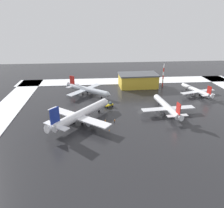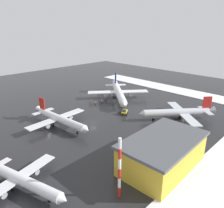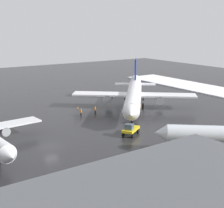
{
  "view_description": "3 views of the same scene",
  "coord_description": "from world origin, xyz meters",
  "px_view_note": "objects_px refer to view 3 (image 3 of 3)",
  "views": [
    {
      "loc": [
        23.17,
        100.5,
        43.08
      ],
      "look_at": [
        14.89,
        3.8,
        4.21
      ],
      "focal_mm": 35.0,
      "sensor_mm": 36.0,
      "label": 1
    },
    {
      "loc": [
        -51.69,
        -62.72,
        36.73
      ],
      "look_at": [
        15.64,
        4.85,
        2.88
      ],
      "focal_mm": 35.0,
      "sensor_mm": 36.0,
      "label": 2
    },
    {
      "loc": [
        -23.65,
        -55.1,
        21.66
      ],
      "look_at": [
        17.74,
        6.5,
        4.33
      ],
      "focal_mm": 55.0,
      "sensor_mm": 36.0,
      "label": 3
    }
  ],
  "objects_px": {
    "pushback_tug": "(130,129)",
    "traffic_cone_mid_line": "(143,105)",
    "airplane_distant_tail": "(134,95)",
    "traffic_cone_near_nose": "(78,108)",
    "ground_crew_beside_wing": "(81,112)",
    "ground_crew_near_tug": "(140,107)",
    "ground_crew_by_nose_gear": "(95,110)"
  },
  "relations": [
    {
      "from": "traffic_cone_mid_line",
      "to": "traffic_cone_near_nose",
      "type": "bearing_deg",
      "value": 157.27
    },
    {
      "from": "ground_crew_near_tug",
      "to": "ground_crew_beside_wing",
      "type": "bearing_deg",
      "value": 119.34
    },
    {
      "from": "airplane_distant_tail",
      "to": "pushback_tug",
      "type": "distance_m",
      "value": 21.24
    },
    {
      "from": "ground_crew_near_tug",
      "to": "ground_crew_by_nose_gear",
      "type": "bearing_deg",
      "value": 113.57
    },
    {
      "from": "airplane_distant_tail",
      "to": "ground_crew_beside_wing",
      "type": "relative_size",
      "value": 19.08
    },
    {
      "from": "traffic_cone_near_nose",
      "to": "ground_crew_near_tug",
      "type": "bearing_deg",
      "value": -42.27
    },
    {
      "from": "pushback_tug",
      "to": "traffic_cone_mid_line",
      "type": "bearing_deg",
      "value": -167.09
    },
    {
      "from": "airplane_distant_tail",
      "to": "ground_crew_near_tug",
      "type": "distance_m",
      "value": 3.56
    },
    {
      "from": "pushback_tug",
      "to": "ground_crew_by_nose_gear",
      "type": "height_order",
      "value": "pushback_tug"
    },
    {
      "from": "pushback_tug",
      "to": "ground_crew_near_tug",
      "type": "xyz_separation_m",
      "value": [
        13.97,
        14.38,
        -0.31
      ]
    },
    {
      "from": "pushback_tug",
      "to": "airplane_distant_tail",
      "type": "bearing_deg",
      "value": -161.57
    },
    {
      "from": "ground_crew_by_nose_gear",
      "to": "traffic_cone_mid_line",
      "type": "relative_size",
      "value": 3.11
    },
    {
      "from": "ground_crew_beside_wing",
      "to": "ground_crew_near_tug",
      "type": "height_order",
      "value": "same"
    },
    {
      "from": "airplane_distant_tail",
      "to": "traffic_cone_mid_line",
      "type": "height_order",
      "value": "airplane_distant_tail"
    },
    {
      "from": "airplane_distant_tail",
      "to": "traffic_cone_near_nose",
      "type": "bearing_deg",
      "value": -89.07
    },
    {
      "from": "ground_crew_beside_wing",
      "to": "traffic_cone_near_nose",
      "type": "relative_size",
      "value": 3.11
    },
    {
      "from": "airplane_distant_tail",
      "to": "traffic_cone_near_nose",
      "type": "relative_size",
      "value": 59.31
    },
    {
      "from": "traffic_cone_near_nose",
      "to": "ground_crew_by_nose_gear",
      "type": "bearing_deg",
      "value": -80.11
    },
    {
      "from": "ground_crew_beside_wing",
      "to": "ground_crew_by_nose_gear",
      "type": "height_order",
      "value": "same"
    },
    {
      "from": "ground_crew_by_nose_gear",
      "to": "ground_crew_near_tug",
      "type": "relative_size",
      "value": 1.0
    },
    {
      "from": "ground_crew_near_tug",
      "to": "traffic_cone_near_nose",
      "type": "xyz_separation_m",
      "value": [
        -12.17,
        11.06,
        -0.7
      ]
    },
    {
      "from": "ground_crew_near_tug",
      "to": "traffic_cone_mid_line",
      "type": "bearing_deg",
      "value": -1.89
    },
    {
      "from": "ground_crew_beside_wing",
      "to": "traffic_cone_near_nose",
      "type": "distance_m",
      "value": 7.6
    },
    {
      "from": "traffic_cone_near_nose",
      "to": "ground_crew_beside_wing",
      "type": "bearing_deg",
      "value": -112.25
    },
    {
      "from": "ground_crew_by_nose_gear",
      "to": "traffic_cone_mid_line",
      "type": "distance_m",
      "value": 15.33
    },
    {
      "from": "pushback_tug",
      "to": "traffic_cone_mid_line",
      "type": "xyz_separation_m",
      "value": [
        18.31,
        18.52,
        -1.01
      ]
    },
    {
      "from": "ground_crew_near_tug",
      "to": "pushback_tug",
      "type": "bearing_deg",
      "value": -179.72
    },
    {
      "from": "ground_crew_by_nose_gear",
      "to": "traffic_cone_near_nose",
      "type": "distance_m",
      "value": 7.01
    },
    {
      "from": "ground_crew_beside_wing",
      "to": "ground_crew_by_nose_gear",
      "type": "bearing_deg",
      "value": 146.76
    },
    {
      "from": "ground_crew_beside_wing",
      "to": "ground_crew_near_tug",
      "type": "distance_m",
      "value": 15.57
    },
    {
      "from": "ground_crew_beside_wing",
      "to": "pushback_tug",
      "type": "bearing_deg",
      "value": 58.29
    },
    {
      "from": "pushback_tug",
      "to": "ground_crew_by_nose_gear",
      "type": "distance_m",
      "value": 18.8
    }
  ]
}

